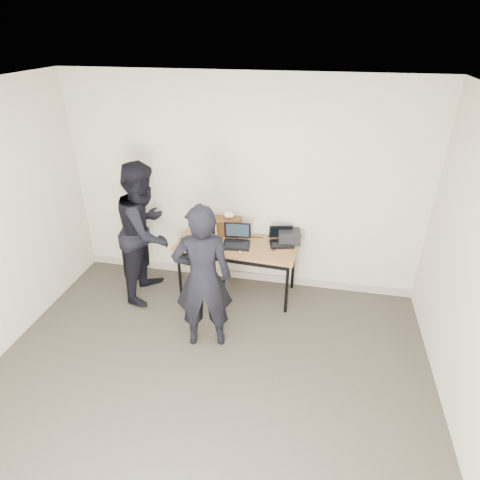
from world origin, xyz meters
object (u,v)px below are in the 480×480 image
(laptop_beige, at_px, (203,237))
(equipment_box, at_px, (289,236))
(laptop_center, at_px, (237,240))
(leather_satchel, at_px, (227,226))
(person_observer, at_px, (146,231))
(person_typist, at_px, (203,279))
(laptop_right, at_px, (281,240))
(desk, at_px, (237,248))

(laptop_beige, bearing_deg, equipment_box, 16.91)
(laptop_center, relative_size, leather_satchel, 1.02)
(person_observer, bearing_deg, leather_satchel, -65.99)
(laptop_center, distance_m, person_typist, 1.00)
(equipment_box, bearing_deg, laptop_center, -164.28)
(person_typist, bearing_deg, laptop_center, -112.60)
(laptop_beige, xyz_separation_m, laptop_right, (0.97, 0.12, 0.00))
(person_typist, bearing_deg, person_observer, -53.46)
(desk, distance_m, laptop_right, 0.57)
(person_typist, height_order, person_observer, person_observer)
(desk, distance_m, leather_satchel, 0.34)
(laptop_right, relative_size, leather_satchel, 0.97)
(desk, bearing_deg, laptop_beige, -179.34)
(laptop_beige, xyz_separation_m, laptop_center, (0.43, -0.01, 0.01))
(laptop_beige, height_order, equipment_box, laptop_beige)
(leather_satchel, bearing_deg, laptop_beige, -141.28)
(laptop_beige, relative_size, equipment_box, 1.17)
(laptop_beige, distance_m, laptop_right, 0.98)
(leather_satchel, xyz_separation_m, person_observer, (-0.93, -0.42, 0.04))
(laptop_right, bearing_deg, person_observer, 177.90)
(desk, bearing_deg, person_typist, -95.16)
(laptop_beige, height_order, person_observer, person_observer)
(laptop_right, bearing_deg, person_typist, -135.09)
(laptop_beige, xyz_separation_m, person_observer, (-0.68, -0.21, 0.12))
(equipment_box, bearing_deg, laptop_right, -151.21)
(person_observer, bearing_deg, laptop_center, -79.72)
(laptop_right, distance_m, person_typist, 1.32)
(person_typist, relative_size, person_observer, 0.94)
(equipment_box, height_order, person_observer, person_observer)
(laptop_center, bearing_deg, person_typist, -104.98)
(leather_satchel, bearing_deg, equipment_box, -2.50)
(person_observer, bearing_deg, desk, -80.42)
(laptop_right, xyz_separation_m, person_typist, (-0.69, -1.12, 0.06))
(laptop_center, distance_m, person_observer, 1.13)
(laptop_center, bearing_deg, leather_satchel, 123.06)
(laptop_center, distance_m, equipment_box, 0.66)
(laptop_center, xyz_separation_m, leather_satchel, (-0.18, 0.21, 0.07))
(equipment_box, height_order, person_typist, person_typist)
(person_typist, bearing_deg, laptop_beige, -88.21)
(laptop_center, xyz_separation_m, person_typist, (-0.15, -0.99, 0.05))
(desk, relative_size, person_typist, 0.92)
(leather_satchel, xyz_separation_m, equipment_box, (0.81, -0.04, -0.05))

